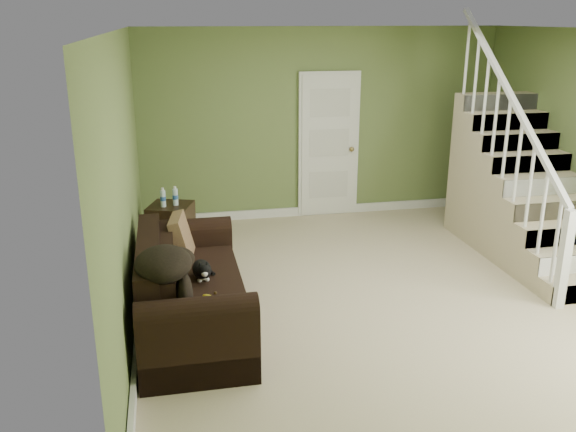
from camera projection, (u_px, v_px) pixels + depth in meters
name	position (u px, v px, depth m)	size (l,w,h in m)	color
floor	(385.00, 294.00, 6.27)	(5.00, 5.50, 0.01)	tan
ceiling	(400.00, 30.00, 5.46)	(5.00, 5.50, 0.01)	white
wall_back	(321.00, 124.00, 8.43)	(5.00, 0.04, 2.60)	olive
wall_front	(573.00, 290.00, 3.31)	(5.00, 0.04, 2.60)	olive
wall_left	(125.00, 184.00, 5.40)	(0.04, 5.50, 2.60)	olive
baseboard_back	(320.00, 210.00, 8.79)	(5.00, 0.04, 0.12)	white
baseboard_left	(139.00, 310.00, 5.79)	(0.04, 5.50, 0.12)	white
door	(329.00, 145.00, 8.50)	(0.86, 0.12, 2.02)	white
staircase	(517.00, 197.00, 7.35)	(1.00, 2.51, 2.82)	tan
sofa	(187.00, 294.00, 5.52)	(0.92, 2.14, 0.84)	black
side_table	(171.00, 227.00, 7.36)	(0.61, 0.61, 0.81)	black
cat	(202.00, 270.00, 5.49)	(0.23, 0.45, 0.22)	black
banana	(211.00, 299.00, 5.04)	(0.06, 0.21, 0.06)	yellow
throw_pillow	(182.00, 238.00, 6.00)	(0.11, 0.45, 0.45)	#503920
throw_blanket	(163.00, 263.00, 4.77)	(0.44, 0.58, 0.24)	black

